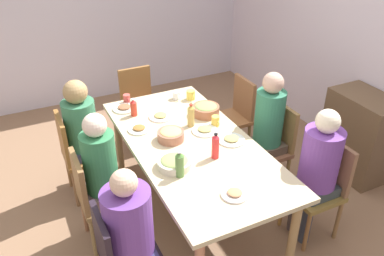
{
  "coord_description": "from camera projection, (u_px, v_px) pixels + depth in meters",
  "views": [
    {
      "loc": [
        2.61,
        -1.27,
        2.65
      ],
      "look_at": [
        0.0,
        0.0,
        0.92
      ],
      "focal_mm": 37.15,
      "sensor_mm": 36.0,
      "label": 1
    }
  ],
  "objects": [
    {
      "name": "plate_0",
      "position": [
        231.0,
        139.0,
        3.47
      ],
      "size": [
        0.24,
        0.24,
        0.04
      ],
      "color": "silver",
      "rests_on": "dining_table"
    },
    {
      "name": "plate_3",
      "position": [
        161.0,
        116.0,
        3.83
      ],
      "size": [
        0.23,
        0.23,
        0.04
      ],
      "color": "white",
      "rests_on": "dining_table"
    },
    {
      "name": "cup_1",
      "position": [
        127.0,
        99.0,
        4.09
      ],
      "size": [
        0.11,
        0.07,
        0.09
      ],
      "color": "#C84B44",
      "rests_on": "dining_table"
    },
    {
      "name": "person_0",
      "position": [
        267.0,
        124.0,
        3.76
      ],
      "size": [
        0.3,
        0.3,
        1.28
      ],
      "color": "brown",
      "rests_on": "ground_plane"
    },
    {
      "name": "cup_0",
      "position": [
        216.0,
        121.0,
        3.68
      ],
      "size": [
        0.11,
        0.07,
        0.1
      ],
      "color": "#EAC14A",
      "rests_on": "dining_table"
    },
    {
      "name": "chair_0",
      "position": [
        273.0,
        143.0,
        3.92
      ],
      "size": [
        0.4,
        0.4,
        0.9
      ],
      "color": "brown",
      "rests_on": "ground_plane"
    },
    {
      "name": "ground_plane",
      "position": [
        192.0,
        209.0,
        3.85
      ],
      "size": [
        6.78,
        6.78,
        0.0
      ],
      "primitive_type": "plane",
      "color": "#88654B"
    },
    {
      "name": "plate_4",
      "position": [
        205.0,
        130.0,
        3.61
      ],
      "size": [
        0.24,
        0.24,
        0.04
      ],
      "color": "white",
      "rests_on": "dining_table"
    },
    {
      "name": "chair_6",
      "position": [
        235.0,
        113.0,
        4.46
      ],
      "size": [
        0.4,
        0.4,
        0.9
      ],
      "color": "#966138",
      "rests_on": "ground_plane"
    },
    {
      "name": "chair_2",
      "position": [
        95.0,
        195.0,
        3.25
      ],
      "size": [
        0.4,
        0.4,
        0.9
      ],
      "color": "olive",
      "rests_on": "ground_plane"
    },
    {
      "name": "chair_4",
      "position": [
        77.0,
        151.0,
        3.8
      ],
      "size": [
        0.4,
        0.4,
        0.9
      ],
      "color": "#955F2E",
      "rests_on": "ground_plane"
    },
    {
      "name": "bottle_3",
      "position": [
        191.0,
        116.0,
        3.65
      ],
      "size": [
        0.07,
        0.07,
        0.23
      ],
      "color": "tan",
      "rests_on": "dining_table"
    },
    {
      "name": "person_2",
      "position": [
        103.0,
        171.0,
        3.17
      ],
      "size": [
        0.3,
        0.3,
        1.25
      ],
      "color": "brown",
      "rests_on": "ground_plane"
    },
    {
      "name": "person_3",
      "position": [
        318.0,
        165.0,
        3.22
      ],
      "size": [
        0.32,
        0.32,
        1.24
      ],
      "color": "#363C4B",
      "rests_on": "ground_plane"
    },
    {
      "name": "cup_2",
      "position": [
        191.0,
        95.0,
        4.15
      ],
      "size": [
        0.12,
        0.09,
        0.1
      ],
      "color": "#E5CC4D",
      "rests_on": "dining_table"
    },
    {
      "name": "chair_1",
      "position": [
        120.0,
        256.0,
        2.71
      ],
      "size": [
        0.4,
        0.4,
        0.9
      ],
      "color": "black",
      "rests_on": "ground_plane"
    },
    {
      "name": "bottle_0",
      "position": [
        215.0,
        146.0,
        3.2
      ],
      "size": [
        0.06,
        0.06,
        0.23
      ],
      "color": "red",
      "rests_on": "dining_table"
    },
    {
      "name": "chair_3",
      "position": [
        322.0,
        184.0,
        3.37
      ],
      "size": [
        0.4,
        0.4,
        0.9
      ],
      "color": "olive",
      "rests_on": "ground_plane"
    },
    {
      "name": "plate_1",
      "position": [
        139.0,
        129.0,
        3.63
      ],
      "size": [
        0.21,
        0.21,
        0.04
      ],
      "color": "white",
      "rests_on": "dining_table"
    },
    {
      "name": "dining_table",
      "position": [
        192.0,
        150.0,
        3.49
      ],
      "size": [
        2.12,
        1.01,
        0.77
      ],
      "color": "#C7B48E",
      "rests_on": "ground_plane"
    },
    {
      "name": "bowl_2",
      "position": [
        206.0,
        109.0,
        3.86
      ],
      "size": [
        0.26,
        0.26,
        0.11
      ],
      "color": "#A16043",
      "rests_on": "dining_table"
    },
    {
      "name": "plate_2",
      "position": [
        235.0,
        194.0,
        2.85
      ],
      "size": [
        0.2,
        0.2,
        0.04
      ],
      "color": "white",
      "rests_on": "dining_table"
    },
    {
      "name": "bottle_2",
      "position": [
        134.0,
        108.0,
        3.83
      ],
      "size": [
        0.06,
        0.06,
        0.18
      ],
      "color": "red",
      "rests_on": "dining_table"
    },
    {
      "name": "bottle_1",
      "position": [
        180.0,
        164.0,
        3.0
      ],
      "size": [
        0.07,
        0.07,
        0.23
      ],
      "color": "#55813E",
      "rests_on": "dining_table"
    },
    {
      "name": "wall_left",
      "position": [
        100.0,
        7.0,
        5.41
      ],
      "size": [
        0.12,
        4.45,
        2.6
      ],
      "primitive_type": "cube",
      "color": "silver",
      "rests_on": "ground_plane"
    },
    {
      "name": "plate_5",
      "position": [
        124.0,
        108.0,
        3.98
      ],
      "size": [
        0.23,
        0.23,
        0.04
      ],
      "color": "silver",
      "rests_on": "dining_table"
    },
    {
      "name": "person_1",
      "position": [
        130.0,
        229.0,
        2.63
      ],
      "size": [
        0.33,
        0.33,
        1.21
      ],
      "color": "#29394F",
      "rests_on": "ground_plane"
    },
    {
      "name": "cup_3",
      "position": [
        177.0,
        95.0,
        4.17
      ],
      "size": [
        0.11,
        0.08,
        0.08
      ],
      "color": "white",
      "rests_on": "dining_table"
    },
    {
      "name": "bowl_0",
      "position": [
        174.0,
        163.0,
        3.13
      ],
      "size": [
        0.27,
        0.27,
        0.08
      ],
      "color": "beige",
      "rests_on": "dining_table"
    },
    {
      "name": "bowl_1",
      "position": [
        171.0,
        135.0,
        3.47
      ],
      "size": [
        0.23,
        0.23,
        0.1
      ],
      "color": "#9E614B",
      "rests_on": "dining_table"
    },
    {
      "name": "side_cabinet",
      "position": [
        360.0,
        135.0,
        4.17
      ],
      "size": [
        0.7,
        0.44,
        0.9
      ],
      "primitive_type": "cube",
      "color": "brown",
      "rests_on": "ground_plane"
    },
    {
      "name": "chair_5",
      "position": [
        139.0,
        102.0,
        4.69
      ],
      "size": [
        0.4,
        0.4,
        0.9
      ],
      "color": "#945839",
      "rests_on": "ground_plane"
    },
    {
      "name": "person_4",
      "position": [
        83.0,
        129.0,
        3.71
      ],
      "size": [
        0.3,
        0.3,
        1.23
      ],
      "color": "#302B44",
      "rests_on": "ground_plane"
    }
  ]
}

